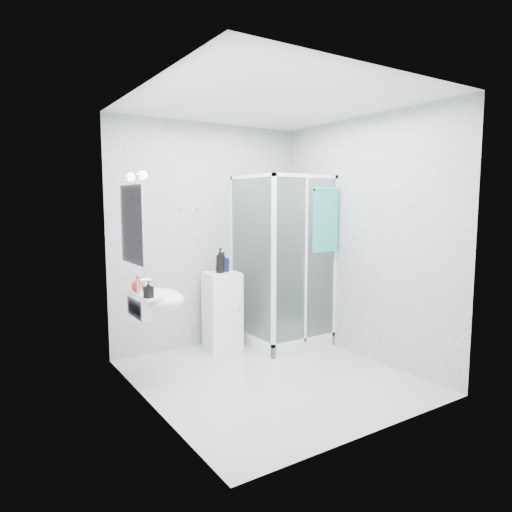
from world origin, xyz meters
TOP-DOWN VIEW (x-y plane):
  - room at (0.00, 0.00)m, footprint 2.40×2.60m
  - shower_enclosure at (0.67, 0.77)m, footprint 0.90×0.95m
  - wall_basin at (-0.99, 0.45)m, footprint 0.46×0.56m
  - mirror at (-1.19, 0.45)m, footprint 0.02×0.60m
  - vanity_lights at (-1.14, 0.45)m, footprint 0.10×0.40m
  - wall_hooks at (-0.25, 1.26)m, footprint 0.23×0.06m
  - storage_cabinet at (0.02, 1.02)m, footprint 0.41×0.41m
  - hand_towel at (0.99, 0.36)m, footprint 0.34×0.05m
  - shampoo_bottle_a at (-0.01, 0.99)m, footprint 0.11×0.11m
  - shampoo_bottle_b at (0.06, 1.06)m, footprint 0.11×0.11m
  - soap_dispenser_orange at (-1.10, 0.62)m, footprint 0.13×0.13m
  - soap_dispenser_black at (-1.11, 0.29)m, footprint 0.09×0.09m

SIDE VIEW (x-z plane):
  - shower_enclosure at x=0.67m, z-range -0.55..1.45m
  - storage_cabinet at x=0.02m, z-range 0.00..0.90m
  - wall_basin at x=-0.99m, z-range 0.62..0.97m
  - soap_dispenser_black at x=-1.11m, z-range 0.86..1.01m
  - soap_dispenser_orange at x=-1.10m, z-range 0.86..1.01m
  - shampoo_bottle_b at x=0.06m, z-range 0.90..1.13m
  - shampoo_bottle_a at x=-0.01m, z-range 0.90..1.18m
  - room at x=0.00m, z-range 0.00..2.60m
  - mirror at x=-1.19m, z-range 1.15..1.85m
  - hand_towel at x=0.99m, z-range 1.15..1.88m
  - wall_hooks at x=-0.25m, z-range 1.60..1.64m
  - vanity_lights at x=-1.14m, z-range 1.88..1.96m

